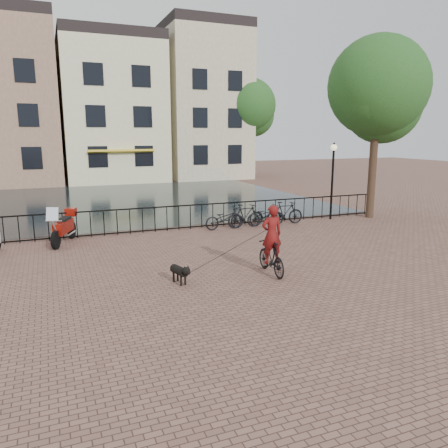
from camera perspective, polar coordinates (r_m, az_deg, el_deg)
name	(u,v)px	position (r m, az deg, el deg)	size (l,w,h in m)	color
ground	(269,294)	(11.00, 5.92, -9.09)	(100.00, 100.00, 0.00)	brown
canal_water	(136,199)	(27.09, -11.38, 3.18)	(20.00, 20.00, 0.00)	black
railing	(179,218)	(18.07, -5.93, 0.81)	(20.00, 0.05, 1.02)	black
canal_house_left	(6,101)	(39.24, -26.59, 14.14)	(7.50, 9.00, 12.80)	#815E4B
canal_house_mid	(111,110)	(39.49, -14.54, 14.22)	(8.00, 9.50, 11.80)	beige
canal_house_right	(200,103)	(41.38, -3.15, 15.47)	(7.00, 9.00, 13.30)	tan
tree_near_right	(378,87)	(21.68, 19.48, 16.55)	(4.48, 4.48, 8.24)	black
tree_far_right	(249,106)	(39.89, 3.24, 15.18)	(4.76, 4.76, 8.76)	black
lamp_post	(333,168)	(20.63, 14.03, 7.12)	(0.30, 0.30, 3.45)	black
cyclist	(272,244)	(12.28, 6.23, -2.59)	(0.75, 1.71, 2.31)	black
dog	(179,273)	(11.65, -5.87, -6.41)	(0.48, 0.88, 0.57)	black
motorcycle	(63,223)	(16.67, -20.26, 0.11)	(1.25, 2.15, 1.51)	maroon
parked_bike_0	(225,219)	(18.09, 0.09, 0.72)	(0.60, 1.72, 0.90)	black
parked_bike_1	(245,216)	(18.46, 2.82, 1.08)	(0.47, 1.66, 1.00)	black
parked_bike_2	(266,215)	(18.88, 5.44, 1.12)	(0.60, 1.72, 0.90)	black
parked_bike_3	(285,213)	(19.32, 7.95, 1.45)	(0.47, 1.66, 1.00)	black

